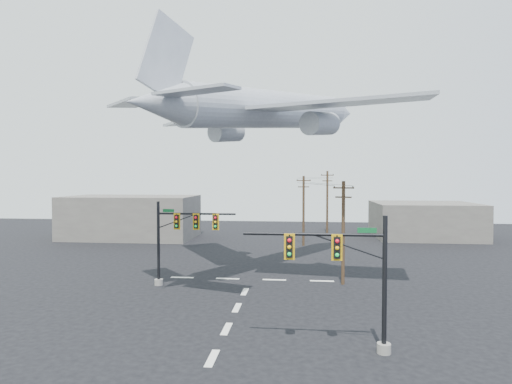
# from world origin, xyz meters

# --- Properties ---
(ground) EXTENTS (120.00, 120.00, 0.00)m
(ground) POSITION_xyz_m (0.00, 0.00, 0.00)
(ground) COLOR black
(ground) RESTS_ON ground
(lane_markings) EXTENTS (14.00, 21.20, 0.01)m
(lane_markings) POSITION_xyz_m (0.00, 5.33, 0.01)
(lane_markings) COLOR white
(lane_markings) RESTS_ON ground
(signal_mast_near) EXTENTS (7.35, 0.75, 6.84)m
(signal_mast_near) POSITION_xyz_m (6.78, -2.56, 3.71)
(signal_mast_near) COLOR gray
(signal_mast_near) RESTS_ON ground
(signal_mast_far) EXTENTS (6.62, 0.74, 6.76)m
(signal_mast_far) POSITION_xyz_m (-5.59, 9.22, 3.83)
(signal_mast_far) COLOR gray
(signal_mast_far) RESTS_ON ground
(utility_pole_a) EXTENTS (1.66, 0.53, 8.41)m
(utility_pole_a) POSITION_xyz_m (7.64, 11.08, 4.40)
(utility_pole_a) COLOR #402F1B
(utility_pole_a) RESTS_ON ground
(utility_pole_b) EXTENTS (1.80, 0.30, 8.88)m
(utility_pole_b) POSITION_xyz_m (4.55, 30.44, 4.64)
(utility_pole_b) COLOR #402F1B
(utility_pole_b) RESTS_ON ground
(utility_pole_c) EXTENTS (1.98, 0.33, 9.68)m
(utility_pole_c) POSITION_xyz_m (8.30, 43.21, 5.06)
(utility_pole_c) COLOR #402F1B
(utility_pole_c) RESTS_ON ground
(power_lines) EXTENTS (5.45, 32.14, 0.61)m
(power_lines) POSITION_xyz_m (6.23, 27.26, 8.25)
(power_lines) COLOR black
(airliner) EXTENTS (25.01, 27.61, 7.93)m
(airliner) POSITION_xyz_m (1.58, 14.41, 14.68)
(airliner) COLOR #A8AEB4
(building_left) EXTENTS (18.00, 10.00, 6.00)m
(building_left) POSITION_xyz_m (-20.00, 35.00, 3.00)
(building_left) COLOR slate
(building_left) RESTS_ON ground
(building_right) EXTENTS (14.00, 12.00, 5.00)m
(building_right) POSITION_xyz_m (22.00, 40.00, 2.50)
(building_right) COLOR slate
(building_right) RESTS_ON ground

